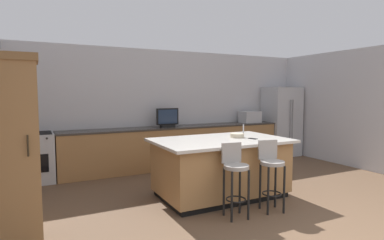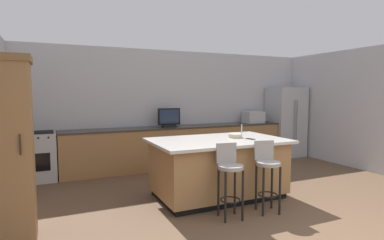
{
  "view_description": "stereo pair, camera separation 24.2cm",
  "coord_description": "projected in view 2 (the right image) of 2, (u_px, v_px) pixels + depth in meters",
  "views": [
    {
      "loc": [
        -2.96,
        -1.76,
        1.68
      ],
      "look_at": [
        -0.22,
        3.7,
        1.16
      ],
      "focal_mm": 29.46,
      "sensor_mm": 36.0,
      "label": 1
    },
    {
      "loc": [
        -2.74,
        -1.87,
        1.68
      ],
      "look_at": [
        -0.22,
        3.7,
        1.16
      ],
      "focal_mm": 29.46,
      "sensor_mm": 36.0,
      "label": 2
    }
  ],
  "objects": [
    {
      "name": "microwave",
      "position": [
        253.0,
        117.0,
        7.99
      ],
      "size": [
        0.48,
        0.36,
        0.29
      ],
      "primitive_type": "cube",
      "color": "#B7BABF",
      "rests_on": "counter_back"
    },
    {
      "name": "wall_right",
      "position": [
        376.0,
        110.0,
        6.63
      ],
      "size": [
        0.12,
        5.52,
        2.66
      ],
      "primitive_type": "cube",
      "color": "#BCBCC1",
      "rests_on": "ground_plane"
    },
    {
      "name": "tv_remote",
      "position": [
        237.0,
        135.0,
        5.46
      ],
      "size": [
        0.11,
        0.17,
        0.02
      ],
      "primitive_type": "cube",
      "rotation": [
        0.0,
        0.0,
        -0.46
      ],
      "color": "black",
      "rests_on": "kitchen_island"
    },
    {
      "name": "tv_monitor",
      "position": [
        169.0,
        118.0,
        6.99
      ],
      "size": [
        0.51,
        0.16,
        0.42
      ],
      "color": "black",
      "rests_on": "counter_back"
    },
    {
      "name": "sink_faucet_back",
      "position": [
        170.0,
        121.0,
        7.17
      ],
      "size": [
        0.02,
        0.02,
        0.24
      ],
      "primitive_type": "cylinder",
      "color": "#B2B2B7",
      "rests_on": "counter_back"
    },
    {
      "name": "refrigerator",
      "position": [
        286.0,
        122.0,
        8.37
      ],
      "size": [
        0.89,
        0.74,
        1.83
      ],
      "color": "#B7BABF",
      "rests_on": "ground_plane"
    },
    {
      "name": "bar_stool_left",
      "position": [
        229.0,
        173.0,
        4.22
      ],
      "size": [
        0.34,
        0.36,
        1.0
      ],
      "rotation": [
        0.0,
        0.0,
        -0.13
      ],
      "color": "gray",
      "rests_on": "ground_plane"
    },
    {
      "name": "kitchen_island",
      "position": [
        218.0,
        167.0,
        5.12
      ],
      "size": [
        2.15,
        1.34,
        0.94
      ],
      "color": "black",
      "rests_on": "ground_plane"
    },
    {
      "name": "sink_faucet_island",
      "position": [
        242.0,
        131.0,
        5.25
      ],
      "size": [
        0.02,
        0.02,
        0.22
      ],
      "primitive_type": "cylinder",
      "color": "#B2B2B7",
      "rests_on": "kitchen_island"
    },
    {
      "name": "cabinet_tower",
      "position": [
        6.0,
        147.0,
        3.45
      ],
      "size": [
        0.59,
        0.57,
        2.09
      ],
      "color": "#9E7042",
      "rests_on": "ground_plane"
    },
    {
      "name": "counter_back",
      "position": [
        179.0,
        146.0,
        7.21
      ],
      "size": [
        5.16,
        0.62,
        0.93
      ],
      "color": "#9E7042",
      "rests_on": "ground_plane"
    },
    {
      "name": "wall_back",
      "position": [
        176.0,
        108.0,
        7.5
      ],
      "size": [
        7.45,
        0.12,
        2.66
      ],
      "primitive_type": "cube",
      "color": "#BCBCC1",
      "rests_on": "ground_plane"
    },
    {
      "name": "cell_phone",
      "position": [
        251.0,
        139.0,
        5.09
      ],
      "size": [
        0.1,
        0.16,
        0.01
      ],
      "primitive_type": "cube",
      "rotation": [
        0.0,
        0.0,
        0.24
      ],
      "color": "black",
      "rests_on": "kitchen_island"
    },
    {
      "name": "bar_stool_right",
      "position": [
        267.0,
        169.0,
        4.44
      ],
      "size": [
        0.35,
        0.37,
        1.0
      ],
      "rotation": [
        0.0,
        0.0,
        -0.22
      ],
      "color": "gray",
      "rests_on": "ground_plane"
    },
    {
      "name": "fruit_bowl",
      "position": [
        235.0,
        136.0,
        5.27
      ],
      "size": [
        0.23,
        0.23,
        0.07
      ],
      "primitive_type": "cylinder",
      "color": "beige",
      "rests_on": "kitchen_island"
    },
    {
      "name": "range_oven",
      "position": [
        35.0,
        157.0,
        5.98
      ],
      "size": [
        0.77,
        0.63,
        0.95
      ],
      "color": "#B7BABF",
      "rests_on": "ground_plane"
    }
  ]
}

